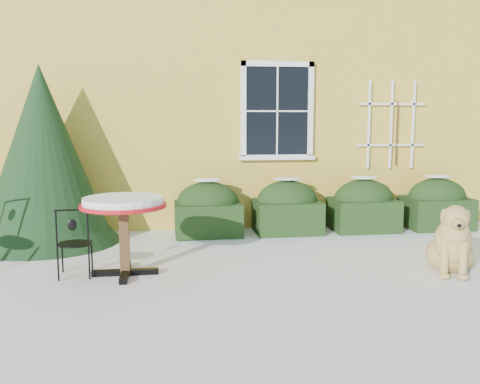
{
  "coord_description": "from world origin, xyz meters",
  "views": [
    {
      "loc": [
        -0.97,
        -5.86,
        1.86
      ],
      "look_at": [
        0.0,
        1.0,
        0.9
      ],
      "focal_mm": 40.0,
      "sensor_mm": 36.0,
      "label": 1
    }
  ],
  "objects": [
    {
      "name": "ground",
      "position": [
        0.0,
        0.0,
        0.0
      ],
      "size": [
        80.0,
        80.0,
        0.0
      ],
      "primitive_type": "plane",
      "color": "white",
      "rests_on": "ground"
    },
    {
      "name": "house",
      "position": [
        0.0,
        7.0,
        3.22
      ],
      "size": [
        12.4,
        8.4,
        6.4
      ],
      "color": "yellow",
      "rests_on": "ground"
    },
    {
      "name": "hedge_row",
      "position": [
        1.65,
        2.55,
        0.4
      ],
      "size": [
        4.95,
        0.8,
        0.91
      ],
      "color": "black",
      "rests_on": "ground"
    },
    {
      "name": "evergreen_shrub",
      "position": [
        -2.75,
        2.35,
        1.06
      ],
      "size": [
        2.18,
        2.18,
        2.64
      ],
      "rotation": [
        0.0,
        0.0,
        0.15
      ],
      "color": "black",
      "rests_on": "ground"
    },
    {
      "name": "bistro_table",
      "position": [
        -1.46,
        0.46,
        0.78
      ],
      "size": [
        1.01,
        1.01,
        0.94
      ],
      "rotation": [
        0.0,
        0.0,
        -0.28
      ],
      "color": "black",
      "rests_on": "ground"
    },
    {
      "name": "patio_chair_near",
      "position": [
        -2.04,
        0.48,
        0.42
      ],
      "size": [
        0.4,
        0.4,
        0.83
      ],
      "rotation": [
        0.0,
        0.0,
        3.18
      ],
      "color": "black",
      "rests_on": "ground"
    },
    {
      "name": "dog",
      "position": [
        2.43,
        -0.01,
        0.36
      ],
      "size": [
        0.74,
        0.95,
        0.89
      ],
      "rotation": [
        0.0,
        0.0,
        -0.37
      ],
      "color": "tan",
      "rests_on": "ground"
    }
  ]
}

